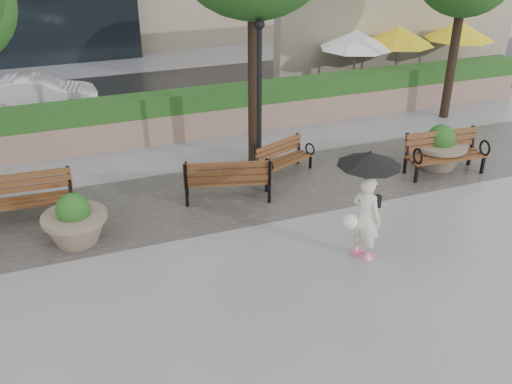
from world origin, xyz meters
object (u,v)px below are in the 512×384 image
object	(u,v)px
bench_2	(228,187)
planter_left	(75,224)
planter_right	(439,151)
lamppost	(259,112)
car_right	(37,95)
pedestrian	(367,195)
bench_4	(444,162)
bench_3	(284,165)
bench_1	(30,207)

from	to	relation	value
bench_2	planter_left	xyz separation A→B (m)	(-3.42, -0.69, 0.11)
planter_right	lamppost	bearing A→B (deg)	166.21
car_right	pedestrian	xyz separation A→B (m)	(5.50, -11.10, 0.70)
bench_4	pedestrian	size ratio (longest dim) A/B	0.94
bench_4	lamppost	bearing A→B (deg)	165.85
planter_left	bench_2	bearing A→B (deg)	11.35
bench_2	bench_3	world-z (taller)	bench_2
bench_2	bench_3	bearing A→B (deg)	-140.56
bench_2	bench_4	size ratio (longest dim) A/B	1.02
bench_1	lamppost	bearing A→B (deg)	6.06
bench_3	planter_right	size ratio (longest dim) A/B	1.20
planter_right	lamppost	size ratio (longest dim) A/B	0.36
bench_3	planter_right	xyz separation A→B (m)	(3.89, -1.00, 0.20)
bench_3	bench_4	world-z (taller)	bench_4
car_right	bench_3	bearing A→B (deg)	-134.73
bench_3	planter_left	world-z (taller)	planter_left
bench_3	lamppost	size ratio (longest dim) A/B	0.43
bench_4	planter_left	distance (m)	8.95
planter_left	car_right	distance (m)	8.64
bench_1	planter_right	size ratio (longest dim) A/B	1.38
planter_right	planter_left	bearing A→B (deg)	-176.98
bench_1	planter_left	world-z (taller)	planter_left
bench_3	car_right	size ratio (longest dim) A/B	0.44
bench_1	pedestrian	size ratio (longest dim) A/B	0.88
bench_2	bench_3	xyz separation A→B (m)	(1.76, 0.79, -0.07)
bench_2	pedestrian	xyz separation A→B (m)	(1.68, -3.16, 1.00)
bench_4	bench_2	bearing A→B (deg)	178.48
bench_3	bench_4	xyz separation A→B (m)	(3.77, -1.39, 0.07)
bench_3	bench_4	bearing A→B (deg)	-42.52
lamppost	bench_2	bearing A→B (deg)	-141.22
bench_2	planter_right	distance (m)	5.65
bench_3	bench_4	distance (m)	4.02
bench_2	lamppost	world-z (taller)	lamppost
bench_1	bench_2	distance (m)	4.31
bench_3	planter_left	size ratio (longest dim) A/B	1.29
planter_left	lamppost	distance (m)	4.97
planter_left	planter_right	distance (m)	9.08
bench_2	planter_right	bearing A→B (deg)	-166.97
bench_1	lamppost	xyz separation A→B (m)	(5.38, 0.27, 1.39)
bench_3	planter_left	distance (m)	5.39
bench_4	planter_right	world-z (taller)	planter_right
bench_3	planter_right	world-z (taller)	planter_right
bench_4	car_right	bearing A→B (deg)	142.24
car_right	pedestrian	distance (m)	12.41
pedestrian	planter_left	bearing A→B (deg)	41.59
bench_1	planter_left	bearing A→B (deg)	-54.27
car_right	pedestrian	world-z (taller)	pedestrian
planter_left	bench_1	bearing A→B (deg)	122.50
bench_4	planter_left	size ratio (longest dim) A/B	1.58
bench_4	planter_right	distance (m)	0.43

